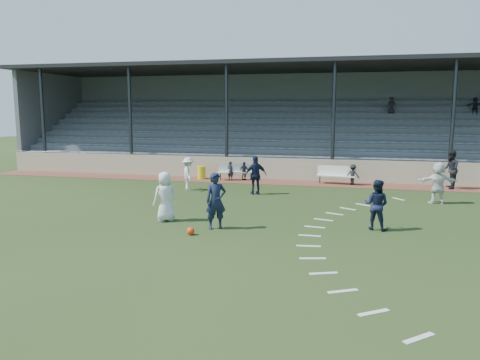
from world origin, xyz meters
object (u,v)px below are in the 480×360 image
Objects in this scene: bench_right at (336,173)px; player_white_lead at (165,196)px; player_navy_lead at (216,201)px; trash_bin at (202,172)px; official at (450,169)px; football at (191,231)px; bench_left at (236,170)px.

bench_right is 11.29m from player_white_lead.
trash_bin is at bearing 81.23° from player_navy_lead.
official is at bearing 178.70° from player_white_lead.
player_navy_lead is at bearing 58.97° from football.
player_navy_lead is (3.95, -10.49, 0.55)m from trash_bin.
football is at bearing 91.40° from player_white_lead.
official is (9.06, 10.21, 0.04)m from player_navy_lead.
player_navy_lead is 13.65m from official.
trash_bin is at bearing 167.92° from bench_left.
bench_left is 10.79m from player_navy_lead.
bench_left is 9.98m from player_white_lead.
player_white_lead is (-1.49, 1.57, 0.76)m from football.
football is (3.39, -11.42, -0.26)m from trash_bin.
bench_right is at bearing 41.96° from player_navy_lead.
player_white_lead reaches higher than trash_bin.
trash_bin is at bearing 106.52° from football.
bench_left is 11.64m from football.
trash_bin is 2.95× the size of football.
football is 0.13× the size of official.
player_navy_lead is at bearing -101.67° from bench_right.
official is (11.11, 9.58, 0.10)m from player_white_lead.
bench_right is at bearing 70.25° from football.
player_navy_lead is at bearing -94.97° from bench_left.
player_white_lead reaches higher than bench_right.
player_white_lead is at bearing -105.94° from bench_left.
trash_bin is 11.22m from player_navy_lead.
bench_left is 2.81× the size of trash_bin.
football is 0.14× the size of player_white_lead.
official is at bearing -17.51° from bench_left.
official is at bearing 49.20° from football.
bench_right is 1.16× the size of player_white_lead.
trash_bin is (-7.47, 0.04, -0.20)m from bench_right.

